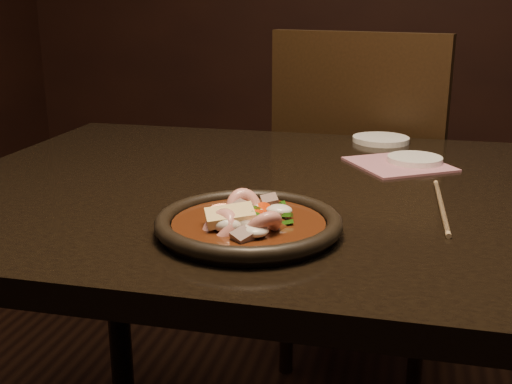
# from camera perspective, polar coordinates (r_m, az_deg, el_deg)

# --- Properties ---
(table) EXTENTS (1.60, 0.90, 0.75)m
(table) POSITION_cam_1_polar(r_m,az_deg,el_deg) (1.12, 12.74, -3.88)
(table) COLOR black
(table) RESTS_ON floor
(chair) EXTENTS (0.56, 0.56, 0.98)m
(chair) POSITION_cam_1_polar(r_m,az_deg,el_deg) (1.79, 9.88, -0.46)
(chair) COLOR black
(chair) RESTS_ON floor
(plate) EXTENTS (0.26, 0.26, 0.03)m
(plate) POSITION_cam_1_polar(r_m,az_deg,el_deg) (0.88, -0.66, -2.89)
(plate) COLOR black
(plate) RESTS_ON table
(stirfry) EXTENTS (0.13, 0.16, 0.06)m
(stirfry) POSITION_cam_1_polar(r_m,az_deg,el_deg) (0.88, -0.79, -2.65)
(stirfry) COLOR #3E1B0B
(stirfry) RESTS_ON plate
(soy_dish) EXTENTS (0.11, 0.11, 0.01)m
(soy_dish) POSITION_cam_1_polar(r_m,az_deg,el_deg) (1.29, 13.94, 2.76)
(soy_dish) COLOR white
(soy_dish) RESTS_ON table
(saucer_left) EXTENTS (0.11, 0.11, 0.01)m
(saucer_left) POSITION_cam_1_polar(r_m,az_deg,el_deg) (1.47, 10.80, 4.63)
(saucer_left) COLOR white
(saucer_left) RESTS_ON table
(saucer_right) EXTENTS (0.12, 0.12, 0.01)m
(saucer_right) POSITION_cam_1_polar(r_m,az_deg,el_deg) (1.47, 11.12, 4.60)
(saucer_right) COLOR white
(saucer_right) RESTS_ON table
(chopsticks) EXTENTS (0.02, 0.27, 0.01)m
(chopsticks) POSITION_cam_1_polar(r_m,az_deg,el_deg) (1.03, 16.16, -1.20)
(chopsticks) COLOR tan
(chopsticks) RESTS_ON table
(napkin) EXTENTS (0.23, 0.23, 0.00)m
(napkin) POSITION_cam_1_polar(r_m,az_deg,el_deg) (1.27, 12.60, 2.42)
(napkin) COLOR #B16C7A
(napkin) RESTS_ON table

